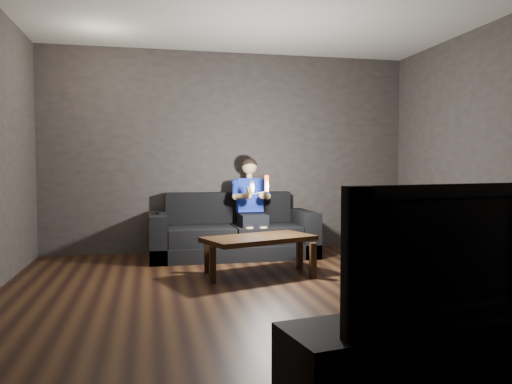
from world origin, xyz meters
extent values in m
plane|color=black|center=(0.00, 0.00, 0.00)|extent=(5.00, 5.00, 0.00)
cube|color=#342E2C|center=(0.00, 2.50, 1.35)|extent=(5.00, 0.04, 2.70)
cube|color=#342E2C|center=(0.00, -2.50, 1.35)|extent=(5.00, 0.04, 2.70)
cube|color=black|center=(-0.06, 2.00, 0.09)|extent=(2.09, 0.90, 0.18)
cube|color=black|center=(-0.48, 1.90, 0.29)|extent=(0.82, 0.64, 0.22)
cube|color=black|center=(0.36, 1.90, 0.29)|extent=(0.82, 0.64, 0.22)
cube|color=black|center=(-0.06, 2.34, 0.60)|extent=(1.67, 0.21, 0.41)
cube|color=black|center=(-1.00, 2.00, 0.29)|extent=(0.21, 0.90, 0.57)
cube|color=black|center=(0.88, 2.00, 0.29)|extent=(0.21, 0.90, 0.57)
cube|color=black|center=(0.18, 1.88, 0.48)|extent=(0.33, 0.42, 0.15)
cube|color=#100B91|center=(0.18, 2.10, 0.77)|extent=(0.33, 0.24, 0.46)
cube|color=yellow|center=(0.18, 2.01, 0.84)|extent=(0.10, 0.10, 0.11)
cube|color=red|center=(0.18, 2.00, 0.84)|extent=(0.07, 0.07, 0.07)
cylinder|color=tan|center=(0.18, 2.10, 1.03)|extent=(0.08, 0.08, 0.07)
sphere|color=tan|center=(0.18, 2.10, 1.15)|extent=(0.20, 0.20, 0.20)
ellipsoid|color=black|center=(0.18, 2.11, 1.17)|extent=(0.21, 0.21, 0.18)
cylinder|color=#100B91|center=(-0.02, 2.03, 0.86)|extent=(0.09, 0.25, 0.21)
cylinder|color=#100B91|center=(0.38, 2.03, 0.86)|extent=(0.09, 0.25, 0.21)
cylinder|color=tan|center=(0.04, 1.85, 0.81)|extent=(0.15, 0.26, 0.11)
cylinder|color=tan|center=(0.33, 1.85, 0.81)|extent=(0.15, 0.26, 0.11)
sphere|color=tan|center=(0.10, 1.75, 0.80)|extent=(0.09, 0.09, 0.09)
sphere|color=tan|center=(0.27, 1.75, 0.80)|extent=(0.09, 0.09, 0.09)
cylinder|color=tan|center=(0.09, 1.66, 0.23)|extent=(0.10, 0.10, 0.37)
cylinder|color=tan|center=(0.27, 1.66, 0.23)|extent=(0.10, 0.10, 0.37)
cube|color=red|center=(0.27, 1.51, 0.95)|extent=(0.06, 0.08, 0.20)
cube|color=maroon|center=(0.27, 1.49, 1.01)|extent=(0.03, 0.02, 0.03)
cylinder|color=white|center=(0.27, 1.49, 0.94)|extent=(0.02, 0.01, 0.02)
ellipsoid|color=white|center=(0.10, 1.52, 0.91)|extent=(0.07, 0.10, 0.16)
cylinder|color=black|center=(0.10, 1.48, 0.97)|extent=(0.03, 0.01, 0.03)
cube|color=black|center=(-1.00, 1.95, 0.58)|extent=(0.05, 0.15, 0.03)
cube|color=black|center=(-1.00, 2.00, 0.60)|extent=(0.02, 0.02, 0.00)
cube|color=black|center=(0.03, 0.85, 0.39)|extent=(1.27, 0.93, 0.05)
cube|color=black|center=(-0.49, 0.61, 0.18)|extent=(0.06, 0.06, 0.37)
cube|color=black|center=(0.55, 0.61, 0.18)|extent=(0.06, 0.06, 0.37)
cube|color=black|center=(-0.49, 1.08, 0.18)|extent=(0.06, 0.06, 0.37)
cube|color=black|center=(0.55, 1.08, 0.18)|extent=(0.06, 0.06, 0.37)
cube|color=black|center=(0.12, -2.27, 0.24)|extent=(1.40, 0.61, 0.48)
imported|color=black|center=(0.12, -2.27, 0.78)|extent=(1.05, 0.36, 0.60)
camera|label=1|loc=(-1.10, -4.26, 1.16)|focal=35.00mm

